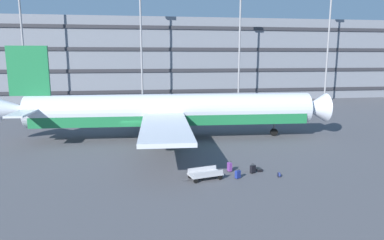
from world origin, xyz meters
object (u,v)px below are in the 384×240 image
(suitcase_upright, at_px, (253,169))
(airliner, at_px, (168,111))
(suitcase_navy, at_px, (230,167))
(suitcase_orange, at_px, (238,174))
(suitcase_small, at_px, (258,170))
(baggage_cart, at_px, (205,174))
(backpack_black, at_px, (279,175))

(suitcase_upright, bearing_deg, airliner, 113.42)
(suitcase_navy, height_order, suitcase_orange, suitcase_navy)
(suitcase_small, relative_size, suitcase_orange, 0.99)
(suitcase_orange, xyz_separation_m, baggage_cart, (-2.56, 0.24, 0.07))
(suitcase_small, distance_m, suitcase_orange, 2.74)
(suitcase_navy, distance_m, suitcase_orange, 1.76)
(backpack_black, bearing_deg, suitcase_navy, 151.61)
(airliner, relative_size, suitcase_navy, 42.72)
(airliner, bearing_deg, suitcase_small, -63.37)
(suitcase_navy, relative_size, baggage_cart, 0.27)
(suitcase_navy, height_order, backpack_black, suitcase_navy)
(suitcase_orange, distance_m, baggage_cart, 2.58)
(suitcase_orange, xyz_separation_m, suitcase_upright, (1.59, 1.04, 0.02))
(suitcase_upright, bearing_deg, suitcase_small, 36.49)
(suitcase_upright, height_order, backpack_black, suitcase_upright)
(airliner, xyz_separation_m, suitcase_small, (6.50, -12.96, -3.11))
(backpack_black, height_order, baggage_cart, baggage_cart)
(suitcase_small, distance_m, suitcase_navy, 2.48)
(suitcase_upright, relative_size, baggage_cart, 0.23)
(airliner, bearing_deg, suitcase_upright, -66.58)
(suitcase_small, height_order, suitcase_navy, suitcase_navy)
(suitcase_navy, height_order, baggage_cart, suitcase_navy)
(backpack_black, bearing_deg, baggage_cart, 175.82)
(backpack_black, bearing_deg, suitcase_small, 123.19)
(suitcase_small, xyz_separation_m, suitcase_upright, (-0.67, -0.49, 0.25))
(suitcase_navy, xyz_separation_m, backpack_black, (3.58, -1.93, -0.22))
(suitcase_small, height_order, backpack_black, backpack_black)
(airliner, height_order, backpack_black, airliner)
(backpack_black, xyz_separation_m, baggage_cart, (-5.94, 0.43, 0.23))
(suitcase_upright, bearing_deg, suitcase_navy, 158.37)
(suitcase_small, xyz_separation_m, suitcase_orange, (-2.25, -1.53, 0.24))
(airliner, bearing_deg, suitcase_orange, -73.68)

